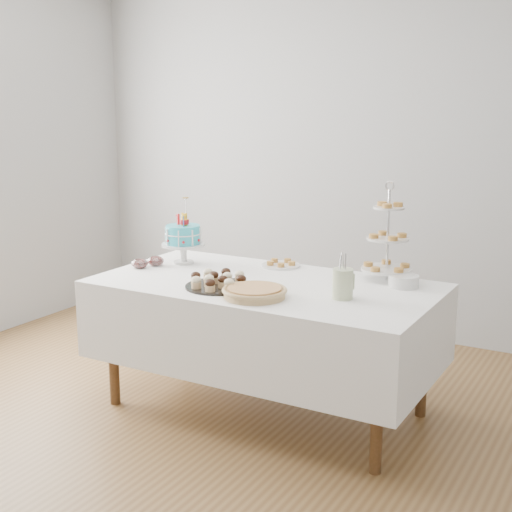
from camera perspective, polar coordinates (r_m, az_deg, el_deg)
The scene contains 12 objects.
floor at distance 4.05m, azimuth -1.41°, elevation -13.68°, with size 5.00×5.00×0.00m, color brown.
walls at distance 3.66m, azimuth -1.52°, elevation 5.65°, with size 5.04×4.04×2.70m.
table at distance 4.09m, azimuth 0.73°, elevation -5.22°, with size 1.92×1.02×0.77m.
birthday_cake at distance 4.50m, azimuth -5.83°, elevation 0.82°, with size 0.27×0.27×0.42m.
cupcake_tray at distance 3.92m, azimuth -3.04°, elevation -1.95°, with size 0.37×0.37×0.08m.
pie at distance 3.72m, azimuth -0.12°, elevation -2.88°, with size 0.34×0.34×0.05m.
tiered_stand at distance 4.11m, azimuth 10.49°, elevation 1.33°, with size 0.29×0.29×0.57m.
plate_stack at distance 4.01m, azimuth 11.73°, elevation -1.97°, with size 0.17×0.17×0.07m.
pastry_plate at distance 4.42m, azimuth 2.01°, elevation -0.63°, with size 0.24×0.24×0.04m.
jam_bowl_a at distance 4.42m, azimuth -9.28°, elevation -0.60°, with size 0.10×0.10×0.06m.
jam_bowl_b at distance 4.47m, azimuth -8.04°, elevation -0.40°, with size 0.10×0.10×0.06m.
utensil_pitcher at distance 3.71m, azimuth 6.96°, elevation -2.12°, with size 0.11×0.11×0.24m.
Camera 1 is at (1.88, -3.11, 1.78)m, focal length 50.00 mm.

